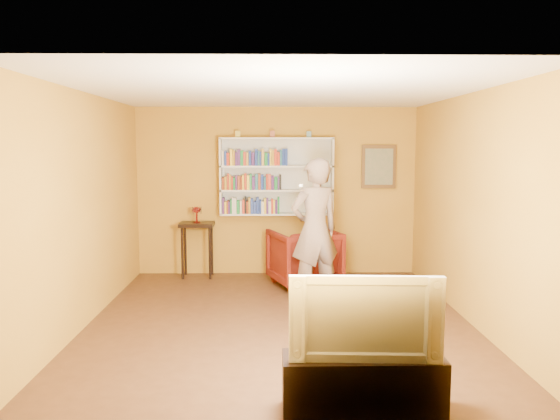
% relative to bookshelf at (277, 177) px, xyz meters
% --- Properties ---
extents(room_shell, '(5.30, 5.80, 2.88)m').
position_rel_bookshelf_xyz_m(room_shell, '(0.00, -2.41, -0.58)').
color(room_shell, '#402514').
rests_on(room_shell, ground).
extents(bookshelf, '(1.80, 0.29, 1.23)m').
position_rel_bookshelf_xyz_m(bookshelf, '(0.00, 0.00, 0.00)').
color(bookshelf, silver).
rests_on(bookshelf, room_shell).
extents(books_row_lower, '(0.90, 0.19, 0.27)m').
position_rel_bookshelf_xyz_m(books_row_lower, '(-0.42, -0.11, -0.47)').
color(books_row_lower, '#452163').
rests_on(books_row_lower, bookshelf).
extents(books_row_middle, '(0.93, 0.18, 0.26)m').
position_rel_bookshelf_xyz_m(books_row_middle, '(-0.38, -0.11, -0.09)').
color(books_row_middle, maroon).
rests_on(books_row_middle, bookshelf).
extents(books_row_upper, '(1.03, 0.19, 0.27)m').
position_rel_bookshelf_xyz_m(books_row_upper, '(-0.33, -0.11, 0.30)').
color(books_row_upper, beige).
rests_on(books_row_upper, bookshelf).
extents(ornament_left, '(0.08, 0.08, 0.11)m').
position_rel_bookshelf_xyz_m(ornament_left, '(-0.61, -0.06, 0.67)').
color(ornament_left, gold).
rests_on(ornament_left, bookshelf).
extents(ornament_centre, '(0.08, 0.08, 0.11)m').
position_rel_bookshelf_xyz_m(ornament_centre, '(-0.07, -0.06, 0.67)').
color(ornament_centre, brown).
rests_on(ornament_centre, bookshelf).
extents(ornament_right, '(0.07, 0.07, 0.10)m').
position_rel_bookshelf_xyz_m(ornament_right, '(0.51, -0.06, 0.67)').
color(ornament_right, slate).
rests_on(ornament_right, bookshelf).
extents(framed_painting, '(0.55, 0.05, 0.70)m').
position_rel_bookshelf_xyz_m(framed_painting, '(1.65, 0.05, 0.16)').
color(framed_painting, '#4F3416').
rests_on(framed_painting, room_shell).
extents(console_table, '(0.54, 0.41, 0.88)m').
position_rel_bookshelf_xyz_m(console_table, '(-1.27, -0.16, -0.87)').
color(console_table, black).
rests_on(console_table, ground).
extents(ruby_lustre, '(0.16, 0.16, 0.25)m').
position_rel_bookshelf_xyz_m(ruby_lustre, '(-1.27, -0.16, -0.54)').
color(ruby_lustre, maroon).
rests_on(ruby_lustre, console_table).
extents(armchair, '(1.17, 1.19, 0.85)m').
position_rel_bookshelf_xyz_m(armchair, '(0.40, -0.74, -1.17)').
color(armchair, '#450804').
rests_on(armchair, ground).
extents(person, '(0.82, 0.69, 1.92)m').
position_rel_bookshelf_xyz_m(person, '(0.49, -1.49, -0.63)').
color(person, '#766256').
rests_on(person, ground).
extents(game_remote, '(0.04, 0.15, 0.04)m').
position_rel_bookshelf_xyz_m(game_remote, '(0.28, -1.81, -0.01)').
color(game_remote, white).
rests_on(game_remote, person).
extents(tv_cabinet, '(1.26, 0.38, 0.45)m').
position_rel_bookshelf_xyz_m(tv_cabinet, '(0.61, -4.66, -1.37)').
color(tv_cabinet, black).
rests_on(tv_cabinet, ground).
extents(television, '(1.16, 0.21, 0.67)m').
position_rel_bookshelf_xyz_m(television, '(0.61, -4.66, -0.81)').
color(television, black).
rests_on(television, tv_cabinet).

